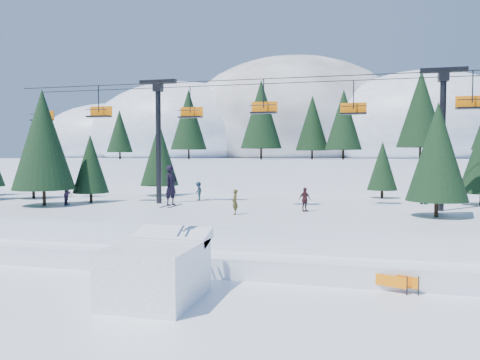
% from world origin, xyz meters
% --- Properties ---
extents(ground, '(160.00, 160.00, 0.00)m').
position_xyz_m(ground, '(0.00, 0.00, 0.00)').
color(ground, white).
rests_on(ground, ground).
extents(mid_shelf, '(70.00, 22.00, 2.50)m').
position_xyz_m(mid_shelf, '(0.00, 18.00, 1.25)').
color(mid_shelf, white).
rests_on(mid_shelf, ground).
extents(berm, '(70.00, 6.00, 1.10)m').
position_xyz_m(berm, '(0.00, 8.00, 0.55)').
color(berm, white).
rests_on(berm, ground).
extents(mountain_ridge, '(119.00, 60.27, 26.46)m').
position_xyz_m(mountain_ridge, '(-5.06, 73.31, 9.65)').
color(mountain_ridge, white).
rests_on(mountain_ridge, ground).
extents(jump_kicker, '(3.72, 5.08, 6.05)m').
position_xyz_m(jump_kicker, '(-1.61, 1.08, 1.39)').
color(jump_kicker, white).
rests_on(jump_kicker, ground).
extents(chairlift, '(47.07, 3.21, 10.28)m').
position_xyz_m(chairlift, '(0.50, 18.05, 9.32)').
color(chairlift, black).
rests_on(chairlift, mid_shelf).
extents(conifer_stand, '(62.46, 17.44, 9.29)m').
position_xyz_m(conifer_stand, '(2.56, 18.07, 7.12)').
color(conifer_stand, black).
rests_on(conifer_stand, mid_shelf).
extents(distant_skiers, '(29.21, 11.30, 1.85)m').
position_xyz_m(distant_skiers, '(-2.52, 18.14, 3.38)').
color(distant_skiers, '#413C17').
rests_on(distant_skiers, mid_shelf).
extents(banner_near, '(2.68, 1.05, 0.90)m').
position_xyz_m(banner_near, '(8.10, 4.99, 0.54)').
color(banner_near, black).
rests_on(banner_near, ground).
extents(banner_far, '(2.61, 1.21, 0.90)m').
position_xyz_m(banner_far, '(8.65, 5.17, 0.54)').
color(banner_far, black).
rests_on(banner_far, ground).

